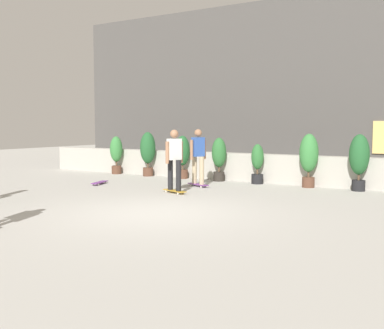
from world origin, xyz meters
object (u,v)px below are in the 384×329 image
Objects in this scene: potted_plant_0 at (116,152)px; potted_plant_4 at (257,162)px; potted_plant_3 at (219,156)px; potted_plant_1 at (148,150)px; skater_far_left at (174,158)px; skater_foreground at (198,155)px; potted_plant_6 at (359,158)px; skateboard_near_camera at (100,182)px; potted_plant_2 at (183,154)px; potted_plant_5 at (309,156)px.

potted_plant_0 is 1.13× the size of potted_plant_4.
potted_plant_3 is 1.14× the size of potted_plant_4.
potted_plant_3 is (2.86, 0.00, -0.11)m from potted_plant_1.
skater_foreground is (-0.13, 1.47, 0.00)m from skater_far_left.
potted_plant_6 is at bearing 0.00° from potted_plant_3.
potted_plant_0 is at bearing 161.08° from skater_foreground.
potted_plant_0 is 3.18m from skateboard_near_camera.
skater_far_left is at bearing -33.27° from potted_plant_0.
skater_foreground reaches higher than potted_plant_1.
skater_far_left is 1.00× the size of skater_foreground.
skater_far_left is at bearing -6.43° from skateboard_near_camera.
skater_far_left and skater_foreground have the same top height.
potted_plant_4 is 0.73× the size of skater_far_left.
potted_plant_6 reaches higher than potted_plant_0.
skater_foreground is (4.42, -1.52, 0.14)m from potted_plant_0.
potted_plant_6 is (5.75, 0.00, 0.08)m from potted_plant_2.
skater_far_left is 2.06× the size of skateboard_near_camera.
skater_foreground reaches higher than potted_plant_4.
skater_foreground is at bearing -129.20° from potted_plant_4.
potted_plant_1 is 1.00× the size of potted_plant_6.
potted_plant_5 is 4.03m from skater_far_left.
skateboard_near_camera is at bearing -154.95° from potted_plant_5.
potted_plant_4 is (2.74, 0.00, -0.18)m from potted_plant_2.
potted_plant_6 is at bearing 20.53° from skateboard_near_camera.
skateboard_near_camera is at bearing -159.47° from potted_plant_6.
potted_plant_5 reaches higher than potted_plant_4.
potted_plant_1 is at bearing -180.00° from potted_plant_6.
potted_plant_3 is 1.52m from skater_foreground.
potted_plant_3 is at bearing 94.05° from skater_foreground.
potted_plant_0 is at bearing -180.00° from potted_plant_5.
potted_plant_0 is at bearing -180.00° from potted_plant_2.
potted_plant_0 is at bearing 146.73° from skater_far_left.
potted_plant_5 reaches higher than potted_plant_2.
skater_foreground is at bearing -45.23° from potted_plant_2.
potted_plant_4 is at bearing 180.00° from potted_plant_5.
potted_plant_6 is 0.93× the size of skater_far_left.
potted_plant_1 is 2.86m from potted_plant_3.
skater_foreground is at bearing -151.95° from potted_plant_5.
potted_plant_5 reaches higher than skateboard_near_camera.
skateboard_near_camera is at bearing -158.11° from skater_foreground.
potted_plant_0 is at bearing -180.00° from potted_plant_4.
potted_plant_0 is 5.45m from skater_far_left.
skater_foreground reaches higher than potted_plant_5.
potted_plant_3 is 0.83× the size of skater_foreground.
skater_far_left reaches higher than potted_plant_1.
skateboard_near_camera is (-2.83, -1.14, -0.88)m from skater_foreground.
potted_plant_1 is 1.90× the size of skateboard_near_camera.
potted_plant_6 reaches higher than potted_plant_2.
potted_plant_0 is 0.82× the size of skater_foreground.
potted_plant_3 is at bearing 94.60° from skater_far_left.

